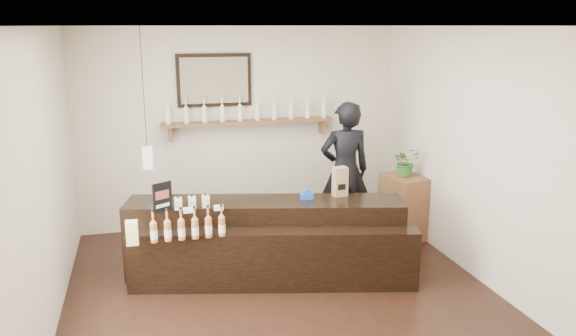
# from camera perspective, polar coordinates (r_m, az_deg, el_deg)

# --- Properties ---
(ground) EXTENTS (5.00, 5.00, 0.00)m
(ground) POSITION_cam_1_polar(r_m,az_deg,el_deg) (6.09, -0.37, -13.15)
(ground) COLOR black
(ground) RESTS_ON ground
(room_shell) EXTENTS (5.00, 5.00, 5.00)m
(room_shell) POSITION_cam_1_polar(r_m,az_deg,el_deg) (5.51, -0.40, 2.76)
(room_shell) COLOR beige
(room_shell) RESTS_ON ground
(back_wall_decor) EXTENTS (2.66, 0.96, 1.69)m
(back_wall_decor) POSITION_cam_1_polar(r_m,az_deg,el_deg) (7.77, -5.93, 6.49)
(back_wall_decor) COLOR brown
(back_wall_decor) RESTS_ON ground
(counter) EXTENTS (3.18, 1.56, 1.03)m
(counter) POSITION_cam_1_polar(r_m,az_deg,el_deg) (6.42, -2.16, -7.60)
(counter) COLOR black
(counter) RESTS_ON ground
(promo_sign) EXTENTS (0.21, 0.13, 0.32)m
(promo_sign) POSITION_cam_1_polar(r_m,az_deg,el_deg) (6.11, -12.65, -2.90)
(promo_sign) COLOR black
(promo_sign) RESTS_ON counter
(paper_bag) EXTENTS (0.17, 0.13, 0.34)m
(paper_bag) POSITION_cam_1_polar(r_m,az_deg,el_deg) (6.52, 5.31, -1.38)
(paper_bag) COLOR olive
(paper_bag) RESTS_ON counter
(tape_dispenser) EXTENTS (0.14, 0.06, 0.12)m
(tape_dispenser) POSITION_cam_1_polar(r_m,az_deg,el_deg) (6.40, 1.93, -2.81)
(tape_dispenser) COLOR #1947B5
(tape_dispenser) RESTS_ON counter
(side_cabinet) EXTENTS (0.54, 0.67, 0.86)m
(side_cabinet) POSITION_cam_1_polar(r_m,az_deg,el_deg) (7.73, 11.65, -3.89)
(side_cabinet) COLOR brown
(side_cabinet) RESTS_ON ground
(potted_plant) EXTENTS (0.39, 0.35, 0.39)m
(potted_plant) POSITION_cam_1_polar(r_m,az_deg,el_deg) (7.56, 11.89, 0.63)
(potted_plant) COLOR #336528
(potted_plant) RESTS_ON side_cabinet
(shopkeeper) EXTENTS (0.78, 0.52, 2.10)m
(shopkeeper) POSITION_cam_1_polar(r_m,az_deg,el_deg) (7.46, 5.81, 0.61)
(shopkeeper) COLOR black
(shopkeeper) RESTS_ON ground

